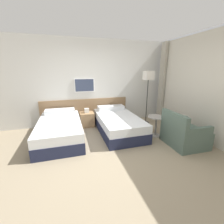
{
  "coord_description": "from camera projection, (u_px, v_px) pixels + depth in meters",
  "views": [
    {
      "loc": [
        -0.82,
        -2.79,
        1.75
      ],
      "look_at": [
        0.31,
        1.02,
        0.63
      ],
      "focal_mm": 24.0,
      "sensor_mm": 36.0,
      "label": 1
    }
  ],
  "objects": [
    {
      "name": "armchair",
      "position": [
        183.0,
        134.0,
        3.58
      ],
      "size": [
        0.82,
        0.89,
        0.83
      ],
      "rotation": [
        0.0,
        0.0,
        1.54
      ],
      "color": "#4C6056",
      "rests_on": "ground_plane"
    },
    {
      "name": "bed_near_window",
      "position": [
        118.0,
        123.0,
        4.36
      ],
      "size": [
        1.07,
        1.98,
        0.61
      ],
      "color": "#1E233D",
      "rests_on": "ground_plane"
    },
    {
      "name": "wall_headboard",
      "position": [
        93.0,
        84.0,
        4.89
      ],
      "size": [
        10.0,
        0.1,
        2.7
      ],
      "color": "silver",
      "rests_on": "ground_plane"
    },
    {
      "name": "wall_window",
      "position": [
        213.0,
        88.0,
        3.51
      ],
      "size": [
        0.21,
        4.61,
        2.7
      ],
      "color": "white",
      "rests_on": "ground_plane"
    },
    {
      "name": "ground_plane",
      "position": [
        112.0,
        153.0,
        3.28
      ],
      "size": [
        16.0,
        16.0,
        0.0
      ],
      "primitive_type": "plane",
      "color": "gray"
    },
    {
      "name": "side_table",
      "position": [
        156.0,
        122.0,
        4.05
      ],
      "size": [
        0.46,
        0.46,
        0.55
      ],
      "color": "gray",
      "rests_on": "ground_plane"
    },
    {
      "name": "nightstand",
      "position": [
        87.0,
        119.0,
        4.82
      ],
      "size": [
        0.43,
        0.42,
        0.58
      ],
      "color": "#9E7A51",
      "rests_on": "ground_plane"
    },
    {
      "name": "floor_lamp",
      "position": [
        148.0,
        79.0,
        4.76
      ],
      "size": [
        0.28,
        0.28,
        1.73
      ],
      "color": "black",
      "rests_on": "ground_plane"
    },
    {
      "name": "bed_near_door",
      "position": [
        60.0,
        129.0,
        3.92
      ],
      "size": [
        1.07,
        1.98,
        0.61
      ],
      "color": "#1E233D",
      "rests_on": "ground_plane"
    }
  ]
}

